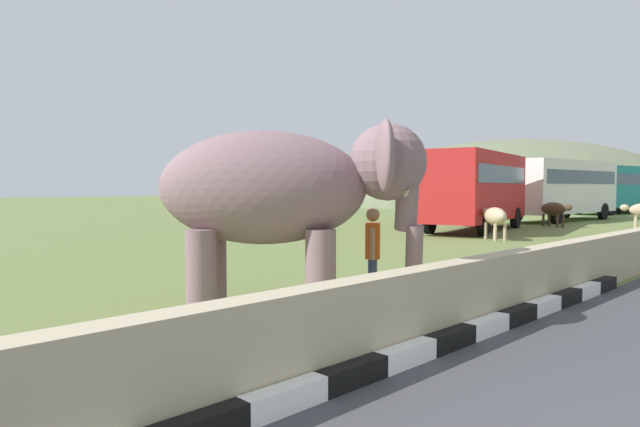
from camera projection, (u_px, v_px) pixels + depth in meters
The scene contains 10 objects.
striped_curb at pixel (320, 386), 5.22m from camera, with size 16.20×0.20×0.24m.
barrier_parapet at pixel (434, 304), 7.06m from camera, with size 28.00×0.36×1.00m, color tan.
elephant at pixel (288, 191), 8.29m from camera, with size 3.85×3.81×2.95m.
person_handler at pixel (373, 251), 9.20m from camera, with size 0.58×0.49×1.66m.
bus_red at pixel (476, 185), 25.12m from camera, with size 8.72×4.28×3.50m.
bus_white at pixel (562, 185), 32.45m from camera, with size 9.54×3.10×3.50m.
bus_teal at pixel (614, 186), 41.05m from camera, with size 9.12×3.76×3.50m.
cow_near at pixel (495, 217), 20.77m from camera, with size 1.52×1.73×1.23m.
cow_mid at pixel (554, 209), 27.48m from camera, with size 1.12×1.90×1.23m.
hill_east at pixel (519, 205), 61.42m from camera, with size 41.90×33.52×14.20m.
Camera 1 is at (-3.97, 0.30, 2.00)m, focal length 31.11 mm.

